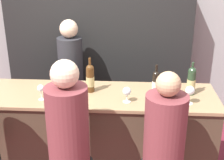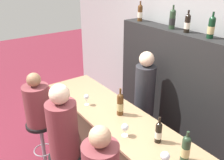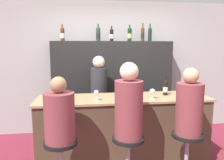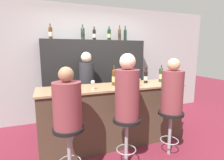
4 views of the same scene
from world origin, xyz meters
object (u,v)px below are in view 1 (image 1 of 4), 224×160
at_px(guest_seated_middle, 68,122).
at_px(bartender, 72,88).
at_px(wine_bottle_counter_0, 90,78).
at_px(wine_bottle_counter_2, 191,81).
at_px(wine_glass_0, 41,89).
at_px(wine_glass_2, 190,91).
at_px(wine_bottle_counter_1, 156,82).
at_px(wine_glass_1, 127,92).
at_px(guest_seated_right, 165,129).

height_order(guest_seated_middle, bartender, bartender).
xyz_separation_m(wine_bottle_counter_0, wine_bottle_counter_2, (0.95, -0.00, -0.00)).
relative_size(wine_bottle_counter_0, wine_glass_0, 2.32).
bearing_deg(wine_glass_2, wine_bottle_counter_0, 167.12).
distance_m(wine_bottle_counter_1, wine_glass_2, 0.35).
bearing_deg(wine_glass_1, bartender, 126.94).
xyz_separation_m(wine_bottle_counter_0, guest_seated_middle, (-0.09, -0.70, -0.08)).
xyz_separation_m(wine_glass_0, guest_seated_right, (1.07, -0.49, -0.09)).
relative_size(wine_bottle_counter_0, guest_seated_right, 0.42).
height_order(wine_glass_2, bartender, bartender).
bearing_deg(wine_glass_1, wine_glass_0, 180.00).
distance_m(wine_bottle_counter_1, wine_bottle_counter_2, 0.33).
xyz_separation_m(wine_bottle_counter_1, wine_glass_2, (0.28, -0.21, 0.01)).
bearing_deg(bartender, guest_seated_middle, -80.34).
bearing_deg(wine_bottle_counter_0, wine_bottle_counter_1, 0.00).
distance_m(wine_bottle_counter_1, bartender, 1.23).
distance_m(guest_seated_right, bartender, 1.72).
distance_m(wine_bottle_counter_0, wine_glass_0, 0.47).
bearing_deg(wine_bottle_counter_0, guest_seated_right, -47.06).
xyz_separation_m(wine_bottle_counter_0, guest_seated_right, (0.65, -0.70, -0.12)).
xyz_separation_m(wine_bottle_counter_1, wine_glass_1, (-0.27, -0.21, -0.02)).
height_order(wine_bottle_counter_0, guest_seated_middle, guest_seated_middle).
height_order(wine_bottle_counter_2, wine_glass_0, wine_bottle_counter_2).
bearing_deg(wine_glass_2, wine_bottle_counter_1, 143.91).
bearing_deg(guest_seated_middle, wine_glass_1, 48.10).
xyz_separation_m(wine_glass_0, wine_glass_1, (0.78, 0.00, -0.01)).
distance_m(guest_seated_middle, guest_seated_right, 0.73).
height_order(wine_bottle_counter_2, guest_seated_middle, guest_seated_middle).
xyz_separation_m(wine_bottle_counter_0, wine_bottle_counter_1, (0.62, 0.00, -0.02)).
height_order(wine_bottle_counter_1, wine_glass_0, wine_bottle_counter_1).
xyz_separation_m(wine_bottle_counter_0, bartender, (-0.32, 0.69, -0.41)).
xyz_separation_m(wine_bottle_counter_2, guest_seated_middle, (-1.04, -0.70, -0.08)).
relative_size(wine_bottle_counter_2, guest_seated_right, 0.40).
xyz_separation_m(wine_glass_1, bartender, (-0.67, 0.90, -0.37)).
bearing_deg(guest_seated_middle, bartender, 99.66).
xyz_separation_m(wine_bottle_counter_1, guest_seated_middle, (-0.71, -0.70, -0.06)).
xyz_separation_m(wine_bottle_counter_0, wine_glass_1, (0.35, -0.21, -0.04)).
bearing_deg(wine_bottle_counter_2, guest_seated_middle, -146.14).
distance_m(wine_glass_2, bartender, 1.57).
relative_size(wine_glass_2, guest_seated_middle, 0.19).
relative_size(wine_glass_0, wine_glass_1, 1.02).
bearing_deg(bartender, wine_bottle_counter_1, -36.22).
bearing_deg(bartender, guest_seated_right, -55.03).
bearing_deg(guest_seated_right, guest_seated_middle, -180.00).
distance_m(wine_bottle_counter_0, bartender, 0.87).
relative_size(wine_glass_1, wine_glass_2, 0.85).
relative_size(wine_bottle_counter_1, wine_glass_0, 1.96).
distance_m(wine_glass_2, guest_seated_right, 0.56).
relative_size(wine_glass_2, guest_seated_right, 0.21).
relative_size(wine_glass_1, bartender, 0.09).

